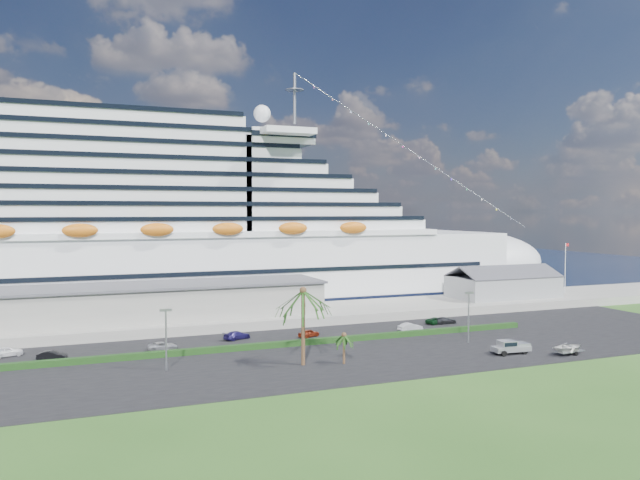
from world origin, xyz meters
name	(u,v)px	position (x,y,z in m)	size (l,w,h in m)	color
ground	(381,366)	(0.00, 0.00, 0.00)	(420.00, 420.00, 0.00)	#28511B
asphalt_lot	(348,349)	(0.00, 11.00, 0.06)	(140.00, 38.00, 0.12)	black
wharf	(288,315)	(0.00, 40.00, 0.90)	(240.00, 20.00, 1.80)	gray
water	(200,276)	(0.00, 130.00, 0.01)	(420.00, 160.00, 0.02)	black
cruise_ship	(159,233)	(-21.53, 64.00, 16.69)	(191.00, 38.00, 54.00)	silver
terminal_building	(158,301)	(-25.00, 40.00, 5.01)	(61.00, 15.00, 6.30)	gray
port_shed	(503,286)	(52.00, 40.00, 4.40)	(24.00, 12.31, 7.37)	gray
flagpole	(565,266)	(70.04, 40.00, 8.27)	(1.08, 0.16, 12.00)	silver
hedge	(289,343)	(-8.00, 16.00, 0.57)	(88.00, 1.10, 0.90)	black
lamp_post_left	(166,332)	(-28.00, 8.00, 5.34)	(1.60, 0.35, 8.27)	gray
lamp_post_right	(469,310)	(20.00, 8.00, 5.34)	(1.60, 0.35, 8.27)	gray
palm_tall	(303,300)	(-10.00, 4.00, 9.20)	(8.82, 8.82, 11.13)	#47301E
palm_short	(344,339)	(-4.50, 2.50, 3.67)	(3.53, 3.53, 4.56)	#47301E
parked_car_0	(7,352)	(-48.56, 24.63, 0.87)	(1.77, 4.39, 1.50)	white
parked_car_1	(52,355)	(-42.38, 19.99, 0.78)	(1.39, 3.98, 1.31)	black
parked_car_2	(163,346)	(-26.79, 20.72, 0.73)	(2.03, 4.41, 1.22)	#A0A2A9
parked_car_3	(237,335)	(-14.23, 24.28, 0.82)	(1.95, 4.79, 1.39)	#1D1751
parked_car_4	(309,333)	(-2.49, 21.64, 0.79)	(1.58, 3.92, 1.34)	maroon
parked_car_5	(410,327)	(16.00, 19.73, 0.85)	(1.55, 4.44, 1.46)	silver
parked_car_6	(437,321)	(24.34, 24.28, 0.74)	(2.07, 4.50, 1.25)	#0C3315
parked_car_7	(445,320)	(25.87, 23.77, 0.77)	(1.81, 4.45, 1.29)	black
pickup_truck	(510,346)	(20.97, -1.19, 1.25)	(5.99, 2.61, 2.06)	black
boat_trailer	(570,347)	(28.81, -4.88, 1.21)	(5.85, 4.07, 1.65)	gray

